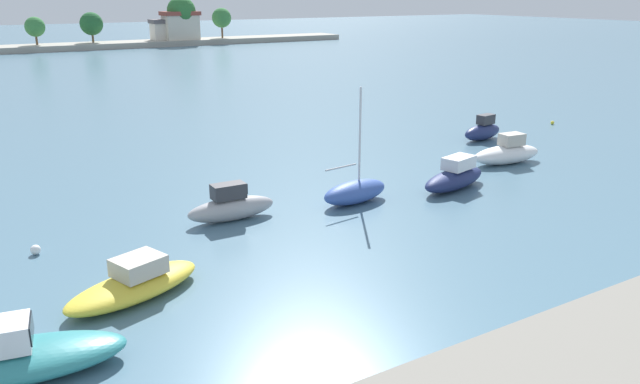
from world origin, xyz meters
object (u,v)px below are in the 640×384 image
Objects in this scene: mooring_buoy_0 at (499,149)px; mooring_buoy_2 at (36,250)px; moored_boat_1 at (14,358)px; moored_boat_2 at (135,284)px; moored_boat_6 at (507,153)px; mooring_buoy_3 at (552,123)px; moored_boat_3 at (231,206)px; moored_boat_7 at (483,131)px; moored_boat_5 at (455,177)px; moored_boat_4 at (355,191)px.

mooring_buoy_0 is 0.79× the size of mooring_buoy_2.
moored_boat_2 is at bearing 46.56° from moored_boat_1.
mooring_buoy_0 is at bearing 56.87° from moored_boat_6.
moored_boat_2 is 19.54× the size of mooring_buoy_3.
mooring_buoy_0 is 26.88m from mooring_buoy_2.
moored_boat_3 is 15.03× the size of mooring_buoy_3.
mooring_buoy_3 is at bearing 31.00° from moored_boat_1.
mooring_buoy_2 is at bearing -174.31° from moored_boat_6.
moored_boat_7 is 9.43× the size of mooring_buoy_2.
mooring_buoy_3 is (8.14, 0.97, -0.48)m from moored_boat_7.
moored_boat_7 is at bearing 23.71° from moored_boat_5.
moored_boat_4 is 23.94m from mooring_buoy_3.
moored_boat_1 is 16.75m from moored_boat_4.
moored_boat_5 is (20.72, 6.18, 0.08)m from moored_boat_1.
mooring_buoy_3 is at bearing 10.85° from moored_boat_5.
moored_boat_5 reaches higher than mooring_buoy_3.
moored_boat_1 reaches higher than mooring_buoy_0.
moored_boat_1 is 32.72m from moored_boat_7.
mooring_buoy_0 is (1.79, 2.25, -0.46)m from moored_boat_6.
mooring_buoy_2 is at bearing 93.70° from moored_boat_2.
moored_boat_3 is 0.85× the size of moored_boat_6.
mooring_buoy_0 is at bearing 4.98° from mooring_buoy_2.
moored_boat_5 is 6.25m from moored_boat_6.
moored_boat_4 is 1.16× the size of moored_boat_6.
moored_boat_3 reaches higher than moored_boat_1.
moored_boat_7 is at bearing -173.24° from mooring_buoy_3.
moored_boat_4 reaches higher than moored_boat_5.
moored_boat_7 reaches higher than moored_boat_2.
moored_boat_5 is 11.62m from moored_boat_7.
mooring_buoy_2 is (-7.76, 0.37, -0.43)m from moored_boat_3.
moored_boat_4 is (15.24, 6.93, 0.02)m from moored_boat_1.
mooring_buoy_3 is at bearing 21.66° from mooring_buoy_0.
moored_boat_4 reaches higher than moored_boat_2.
moored_boat_1 is at bearing -162.48° from moored_boat_2.
moored_boat_7 is at bearing 62.94° from moored_boat_6.
moored_boat_1 is 30.30m from mooring_buoy_0.
mooring_buoy_3 is (36.38, 6.15, -0.06)m from mooring_buoy_2.
mooring_buoy_0 is (7.70, 4.30, -0.45)m from moored_boat_5.
moored_boat_4 is 13.66m from mooring_buoy_2.
moored_boat_3 is at bearing 50.01° from moored_boat_1.
moored_boat_3 is 1.12× the size of moored_boat_7.
moored_boat_6 is 6.04m from moored_boat_7.
moored_boat_2 is 13.69× the size of mooring_buoy_2.
moored_boat_5 is 16.17× the size of mooring_buoy_0.
mooring_buoy_3 is at bearing 14.41° from moored_boat_3.
moored_boat_7 is at bearing 34.44° from moored_boat_1.
moored_boat_2 is 17.32× the size of mooring_buoy_0.
moored_boat_5 reaches higher than mooring_buoy_0.
moored_boat_1 is at bearing -177.68° from moored_boat_5.
mooring_buoy_2 is (-28.24, -5.18, -0.42)m from moored_boat_7.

